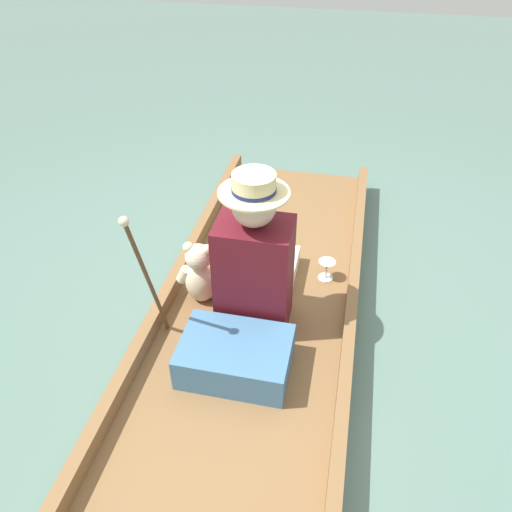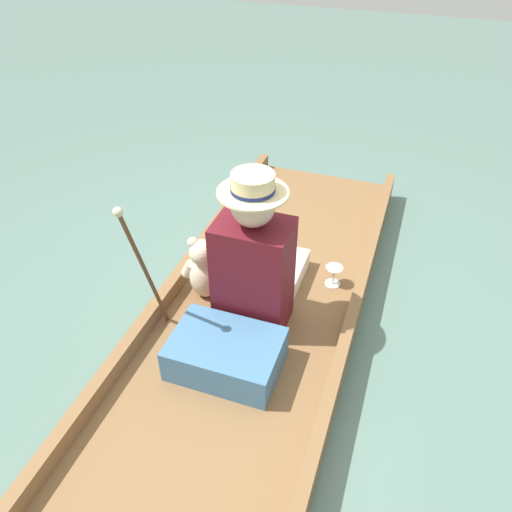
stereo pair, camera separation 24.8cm
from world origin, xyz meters
name	(u,v)px [view 2 (the right image)]	position (x,y,z in m)	size (l,w,h in m)	color
ground_plane	(263,313)	(0.00, 0.00, 0.00)	(16.00, 16.00, 0.00)	slate
punt_boat	(263,305)	(0.00, 0.00, 0.06)	(1.07, 3.09, 0.20)	brown
seat_cushion	(226,354)	(-0.02, -0.51, 0.19)	(0.52, 0.36, 0.18)	teal
seated_person	(257,264)	(0.00, -0.10, 0.44)	(0.37, 0.73, 0.88)	white
teddy_bear	(204,270)	(-0.32, -0.06, 0.28)	(0.27, 0.16, 0.39)	beige
wine_glass	(334,272)	(0.34, 0.26, 0.19)	(0.10, 0.10, 0.13)	silver
walking_cane	(142,263)	(-0.44, -0.46, 0.60)	(0.04, 0.27, 0.86)	brown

